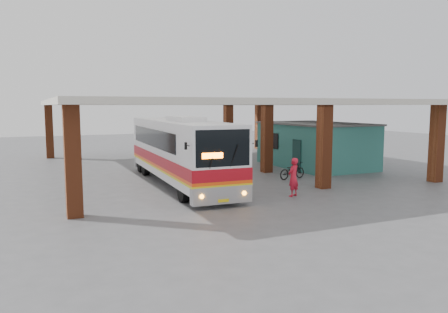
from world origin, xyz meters
TOP-DOWN VIEW (x-y plane):
  - ground at (0.00, 0.00)m, footprint 90.00×90.00m
  - brick_columns at (1.43, 5.00)m, footprint 20.10×21.60m
  - canopy_roof at (0.50, 6.50)m, footprint 21.00×23.00m
  - shop_building at (7.49, 4.00)m, footprint 5.20×8.20m
  - coach_bus at (-3.48, 1.16)m, footprint 3.14×12.92m
  - motorcycle at (3.05, 0.05)m, footprint 2.00×1.02m
  - pedestrian at (0.40, -4.14)m, footprint 0.80×0.69m
  - red_chair at (4.67, 6.15)m, footprint 0.51×0.51m

SIDE VIEW (x-z plane):
  - ground at x=0.00m, z-range 0.00..0.00m
  - red_chair at x=4.67m, z-range -0.03..0.72m
  - motorcycle at x=3.05m, z-range 0.00..1.00m
  - pedestrian at x=0.40m, z-range 0.00..1.85m
  - shop_building at x=7.49m, z-range 0.01..3.12m
  - coach_bus at x=-3.48m, z-range -0.01..3.73m
  - brick_columns at x=1.43m, z-range 0.00..4.35m
  - canopy_roof at x=0.50m, z-range 4.35..4.65m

